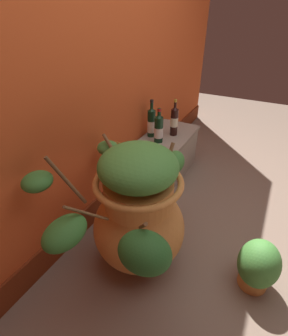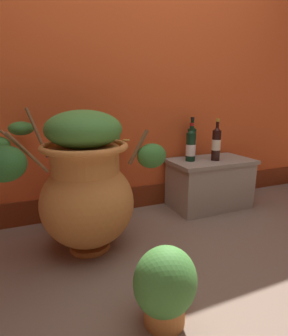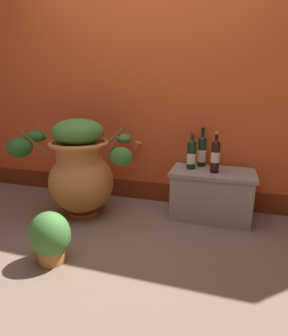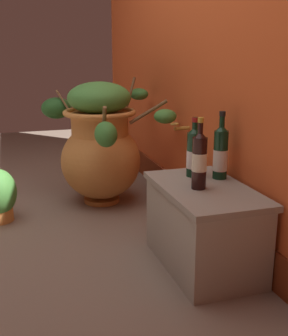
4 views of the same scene
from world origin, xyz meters
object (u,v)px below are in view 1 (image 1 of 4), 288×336
Objects in this scene: wine_bottle_left at (159,128)px; potted_shrub at (258,266)px; wine_bottle_middle at (151,122)px; wine_bottle_right at (174,120)px; terracotta_urn at (138,213)px.

wine_bottle_left reaches higher than potted_shrub.
wine_bottle_right is (0.12, -0.17, 0.01)m from wine_bottle_middle.
terracotta_urn is 3.18× the size of potted_shrub.
potted_shrub is (-0.94, -0.94, -0.39)m from wine_bottle_right.
wine_bottle_left is 0.14m from wine_bottle_middle.
wine_bottle_middle reaches higher than potted_shrub.
potted_shrub is at bearing -126.20° from wine_bottle_middle.
terracotta_urn is at bearing -167.80° from wine_bottle_right.
wine_bottle_left is at bearing 53.66° from potted_shrub.
terracotta_urn is 1.15m from wine_bottle_right.
terracotta_urn is 3.18× the size of wine_bottle_right.
potted_shrub is (0.18, -0.70, -0.26)m from terracotta_urn.
wine_bottle_right is (1.12, 0.24, 0.14)m from terracotta_urn.
terracotta_urn is at bearing -157.32° from wine_bottle_middle.
wine_bottle_right reaches higher than wine_bottle_left.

